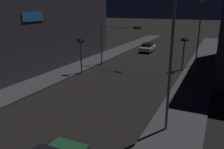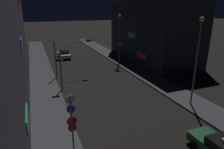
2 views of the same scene
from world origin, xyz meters
name	(u,v)px [view 1 (image 1 of 2)]	position (x,y,z in m)	size (l,w,h in m)	color
sidewalk_left	(98,59)	(-6.90, 29.03, 0.08)	(3.30, 62.07, 0.16)	#424247
sidewalk_right	(199,70)	(6.90, 29.03, 0.08)	(3.30, 62.07, 0.16)	#424247
building_facade_left	(3,11)	(-12.52, 18.76, 6.87)	(8.04, 32.79, 13.74)	#3D3842
far_car	(148,47)	(-2.23, 38.10, 0.73)	(2.02, 4.53, 1.42)	silver
traffic_light_overhead	(116,36)	(-2.93, 26.72, 3.80)	(5.24, 0.42, 5.17)	slate
traffic_light_left_kerb	(81,49)	(-5.00, 21.84, 2.84)	(0.80, 0.42, 4.00)	slate
traffic_light_right_kerb	(184,47)	(5.00, 28.20, 2.78)	(0.80, 0.42, 3.90)	slate
street_lamp_near_block	(172,43)	(6.35, 13.45, 5.35)	(0.44, 0.44, 8.36)	slate
street_lamp_far_block	(200,22)	(6.23, 30.95, 5.51)	(0.50, 0.50, 8.03)	slate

